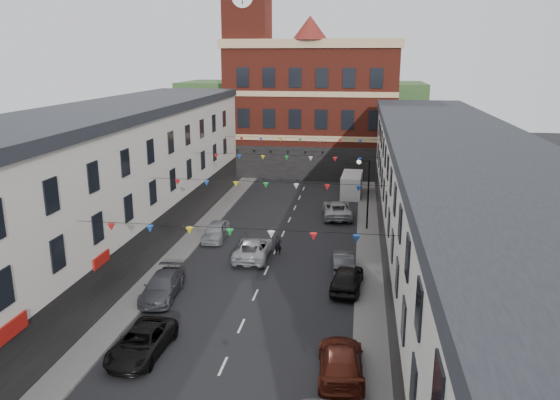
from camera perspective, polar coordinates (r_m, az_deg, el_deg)
The scene contains 19 objects.
ground at distance 33.81m, azimuth -2.60°, elevation -9.90°, with size 160.00×160.00×0.00m, color black.
pavement_left at distance 37.37m, azimuth -12.54°, elevation -7.65°, with size 1.80×64.00×0.15m, color #605E5B.
pavement_right at distance 35.08m, azimuth 9.31°, elevation -9.01°, with size 1.80×64.00×0.15m, color #605E5B.
terrace_left at distance 36.91m, azimuth -20.65°, elevation 0.09°, with size 8.40×56.00×10.70m.
terrace_right at distance 32.99m, azimuth 18.18°, elevation -2.28°, with size 8.40×56.00×9.70m.
civic_building at distance 68.61m, azimuth 3.45°, elevation 9.76°, with size 20.60×13.30×18.50m.
clock_tower at distance 66.53m, azimuth -3.39°, elevation 15.46°, with size 5.60×5.60×30.00m.
distant_hill at distance 93.13m, azimuth 2.27°, elevation 9.15°, with size 40.00×14.00×10.00m, color #2A4E24.
street_lamp at distance 45.31m, azimuth 8.92°, elevation 1.58°, with size 1.10×0.36×6.00m.
car_left_c at distance 28.16m, azimuth -14.26°, elevation -14.23°, with size 2.19×4.76×1.32m, color black.
car_left_d at distance 34.03m, azimuth -12.20°, elevation -8.80°, with size 1.93×4.74×1.38m, color #42444A.
car_left_e at distance 43.56m, azimuth -6.72°, elevation -3.25°, with size 1.66×4.13×1.41m, color #919498.
car_right_c at distance 25.87m, azimuth 6.37°, elevation -16.46°, with size 2.05×5.03×1.46m, color #591D11.
car_right_d at distance 34.48m, azimuth 7.02°, elevation -8.08°, with size 1.84×4.57×1.56m, color black.
car_right_e at distance 37.50m, azimuth 6.57°, elevation -6.36°, with size 1.37×3.93×1.30m, color #43454A.
car_right_f at distance 49.52m, azimuth 6.00°, elevation -0.96°, with size 2.48×5.38×1.50m, color #ABAEB0.
moving_car at distance 39.44m, azimuth -2.84°, elevation -5.08°, with size 2.39×5.19×1.44m, color #9FA0A6.
white_van at distance 57.31m, azimuth 7.50°, elevation 1.58°, with size 2.01×5.22×2.31m, color silver.
pedestrian at distance 39.96m, azimuth -0.20°, elevation -4.73°, with size 0.56×0.37×1.53m, color black.
Camera 1 is at (6.01, -30.14, 14.10)m, focal length 35.00 mm.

